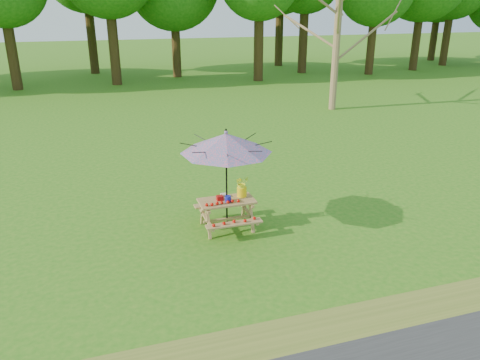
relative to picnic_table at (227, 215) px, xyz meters
name	(u,v)px	position (x,y,z in m)	size (l,w,h in m)	color
ground	(446,219)	(4.93, -1.10, -0.33)	(120.00, 120.00, 0.00)	#2A7316
picnic_table	(227,215)	(0.00, 0.00, 0.00)	(1.20, 1.32, 0.67)	#A27F49
patio_umbrella	(226,143)	(0.00, 0.00, 1.62)	(2.33, 2.33, 2.25)	black
produce_bins	(224,198)	(-0.05, 0.03, 0.40)	(0.28, 0.42, 0.13)	#AF0E0E
tomatoes_row	(222,203)	(-0.15, -0.18, 0.38)	(0.77, 0.13, 0.07)	red
flower_bucket	(242,186)	(0.38, 0.12, 0.59)	(0.32, 0.29, 0.47)	yellow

